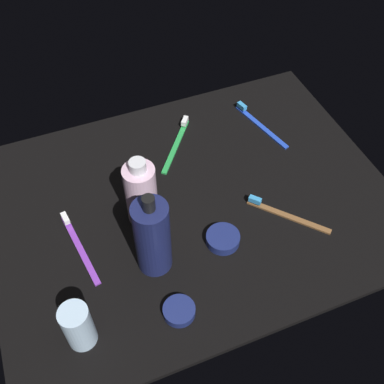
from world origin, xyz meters
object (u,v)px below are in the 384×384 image
at_px(toothbrush_brown, 283,213).
at_px(cream_tin_left, 223,239).
at_px(deodorant_stick, 78,326).
at_px(toothbrush_blue, 258,123).
at_px(lotion_bottle, 152,237).
at_px(toothbrush_green, 177,142).
at_px(bodywash_bottle, 140,192).
at_px(toothbrush_purple, 78,244).
at_px(cream_tin_right, 179,311).

bearing_deg(toothbrush_brown, cream_tin_left, -174.73).
xyz_separation_m(deodorant_stick, toothbrush_blue, (0.52, 0.37, -0.04)).
relative_size(lotion_bottle, toothbrush_green, 1.31).
bearing_deg(toothbrush_green, bodywash_bottle, -129.45).
bearing_deg(toothbrush_purple, bodywash_bottle, 9.80).
xyz_separation_m(toothbrush_purple, toothbrush_green, (0.28, 0.19, 0.00)).
bearing_deg(toothbrush_blue, lotion_bottle, -142.79).
xyz_separation_m(bodywash_bottle, cream_tin_left, (0.12, -0.12, -0.06)).
bearing_deg(toothbrush_brown, lotion_bottle, -178.40).
bearing_deg(lotion_bottle, toothbrush_green, 61.82).
distance_m(bodywash_bottle, cream_tin_right, 0.24).
relative_size(deodorant_stick, toothbrush_green, 0.66).
distance_m(bodywash_bottle, toothbrush_green, 0.23).
distance_m(lotion_bottle, deodorant_stick, 0.19).
height_order(lotion_bottle, toothbrush_blue, lotion_bottle).
bearing_deg(bodywash_bottle, deodorant_stick, -129.79).
bearing_deg(deodorant_stick, toothbrush_purple, 79.42).
relative_size(toothbrush_brown, toothbrush_green, 0.95).
bearing_deg(toothbrush_blue, toothbrush_green, 176.35).
distance_m(cream_tin_left, cream_tin_right, 0.17).
height_order(toothbrush_green, toothbrush_blue, same).
relative_size(bodywash_bottle, toothbrush_brown, 1.15).
distance_m(toothbrush_purple, cream_tin_left, 0.29).
distance_m(toothbrush_purple, toothbrush_green, 0.34).
distance_m(deodorant_stick, cream_tin_right, 0.18).
bearing_deg(toothbrush_brown, toothbrush_blue, 73.77).
relative_size(toothbrush_brown, cream_tin_right, 2.45).
distance_m(lotion_bottle, toothbrush_brown, 0.29).
distance_m(deodorant_stick, toothbrush_green, 0.50).
relative_size(toothbrush_blue, cream_tin_right, 3.05).
xyz_separation_m(toothbrush_purple, cream_tin_left, (0.27, -0.10, 0.00)).
bearing_deg(lotion_bottle, toothbrush_brown, 1.60).
height_order(toothbrush_brown, toothbrush_green, same).
bearing_deg(bodywash_bottle, cream_tin_left, -44.48).
relative_size(toothbrush_purple, cream_tin_left, 2.68).
relative_size(toothbrush_green, toothbrush_blue, 0.84).
bearing_deg(toothbrush_purple, toothbrush_blue, 20.28).
relative_size(lotion_bottle, toothbrush_blue, 1.11).
distance_m(toothbrush_blue, cream_tin_right, 0.53).
bearing_deg(toothbrush_purple, cream_tin_left, -20.10).
height_order(bodywash_bottle, toothbrush_purple, bodywash_bottle).
xyz_separation_m(bodywash_bottle, toothbrush_blue, (0.35, 0.16, -0.07)).
bearing_deg(toothbrush_purple, deodorant_stick, -100.58).
xyz_separation_m(lotion_bottle, toothbrush_purple, (-0.13, 0.09, -0.08)).
relative_size(bodywash_bottle, cream_tin_left, 2.43).
bearing_deg(deodorant_stick, lotion_bottle, 30.54).
xyz_separation_m(lotion_bottle, bodywash_bottle, (0.01, 0.12, -0.01)).
distance_m(toothbrush_green, toothbrush_blue, 0.21).
height_order(toothbrush_purple, toothbrush_green, same).
distance_m(toothbrush_blue, cream_tin_left, 0.36).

